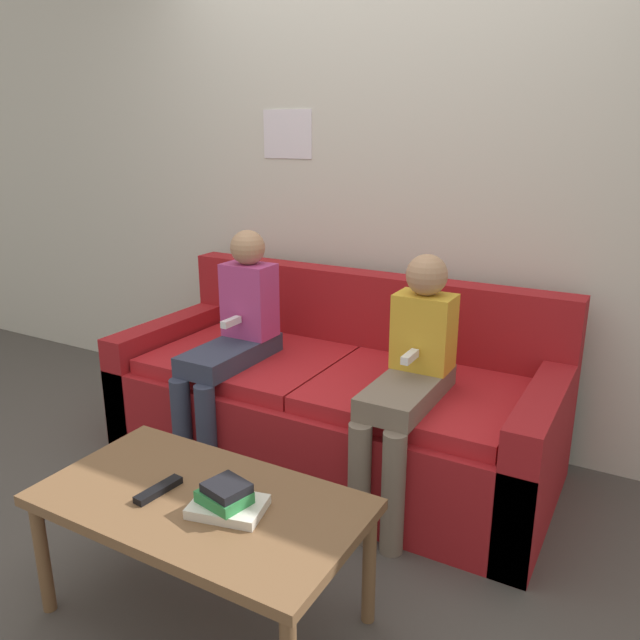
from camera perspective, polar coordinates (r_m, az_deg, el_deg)
name	(u,v)px	position (r m, az deg, el deg)	size (l,w,h in m)	color
ground_plane	(269,518)	(2.73, -4.64, -17.57)	(10.00, 10.00, 0.00)	#4C4742
wall_back	(386,181)	(3.23, 6.07, 12.48)	(8.00, 0.06, 2.60)	beige
couch	(334,404)	(3.01, 1.31, -7.67)	(2.05, 0.90, 0.87)	maroon
coffee_table	(201,511)	(2.09, -10.86, -16.74)	(1.03, 0.56, 0.45)	brown
person_left	(232,338)	(2.94, -8.03, -1.61)	(0.24, 0.60, 1.10)	#33384C
person_right	(409,375)	(2.53, 8.14, -5.01)	(0.24, 0.60, 1.07)	#756656
tv_remote	(159,490)	(2.11, -14.55, -14.80)	(0.06, 0.17, 0.02)	black
book_stack	(227,500)	(1.97, -8.53, -15.99)	(0.25, 0.20, 0.10)	silver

